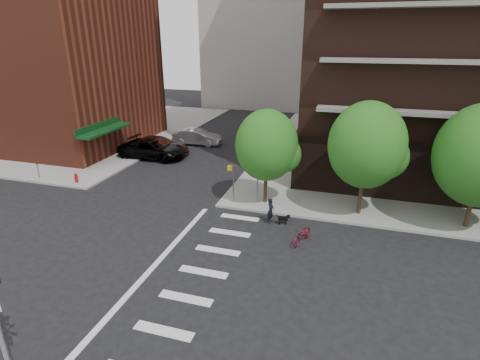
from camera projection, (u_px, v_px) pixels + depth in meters
ground at (147, 262)px, 18.62m from camera, size 120.00×120.00×0.00m
sidewalk_ne at (480, 159)px, 34.03m from camera, size 39.00×33.00×0.15m
sidewalk_nw at (69, 127)px, 46.24m from camera, size 31.00×33.00×0.15m
crosswalk at (188, 269)px, 18.02m from camera, size 3.85×13.00×0.01m
midrise_nw at (34, 40)px, 37.03m from camera, size 21.40×15.50×20.00m
tree_a at (267, 145)px, 23.68m from camera, size 4.00×4.00×5.90m
tree_b at (367, 145)px, 21.87m from camera, size 4.50×4.50×6.65m
pedestrian_signal at (239, 178)px, 24.40m from camera, size 2.18×0.67×2.60m
fire_hydrant at (76, 177)px, 28.24m from camera, size 0.24×0.24×0.73m
parking_meter at (38, 168)px, 29.04m from camera, size 0.10×0.08×1.32m
parked_car_black at (153, 149)px, 34.25m from camera, size 2.94×6.23×1.72m
parked_car_maroon at (160, 146)px, 35.44m from camera, size 2.39×5.73×1.65m
parked_car_silver at (197, 137)px, 38.62m from camera, size 2.19×5.11×1.64m
scooter at (302, 235)px, 20.20m from camera, size 1.21×1.96×0.97m
dog_walker at (271, 211)px, 22.29m from camera, size 0.61×0.44×1.58m
dog at (284, 218)px, 22.25m from camera, size 0.71×0.34×0.59m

